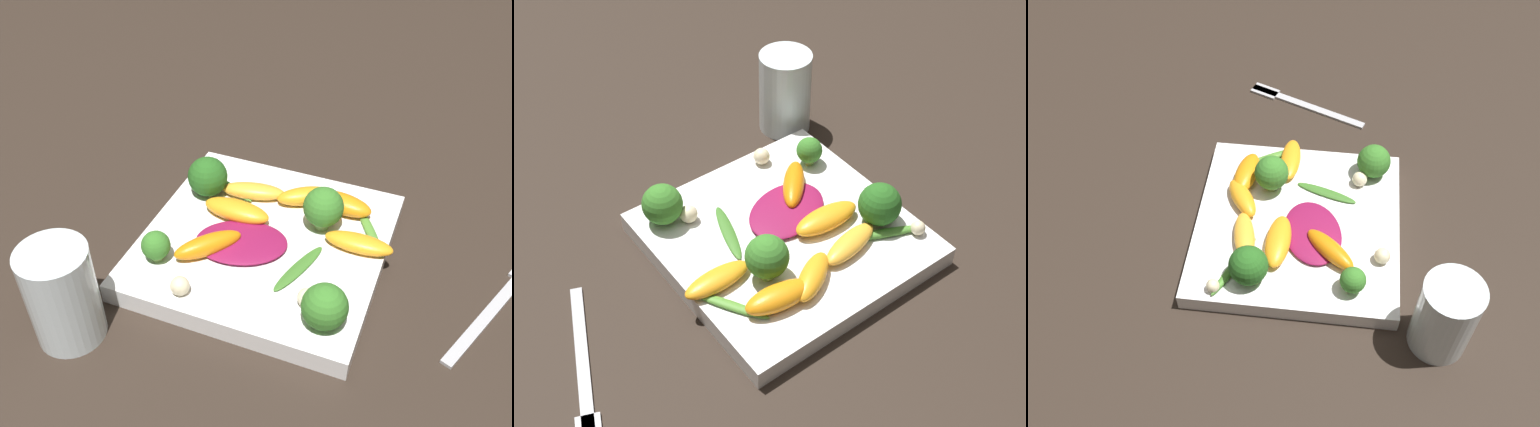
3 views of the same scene
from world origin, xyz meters
The scene contains 21 objects.
ground_plane centered at (0.00, 0.00, 0.00)m, with size 2.40×2.40×0.00m, color #2D231C.
plate centered at (0.00, 0.00, 0.01)m, with size 0.24×0.24×0.02m.
drinking_glass centered at (0.13, 0.16, 0.05)m, with size 0.06×0.06×0.10m.
fork centered at (-0.24, -0.03, 0.00)m, with size 0.08×0.17×0.01m.
radicchio_leaf_0 centered at (0.02, 0.02, 0.03)m, with size 0.11×0.09×0.01m.
orange_segment_0 centered at (-0.09, -0.02, 0.03)m, with size 0.07×0.03×0.02m.
orange_segment_1 centered at (0.04, -0.06, 0.03)m, with size 0.07×0.04×0.02m.
orange_segment_2 centered at (-0.02, -0.07, 0.03)m, with size 0.07×0.05×0.02m.
orange_segment_3 centered at (0.04, -0.02, 0.03)m, with size 0.07×0.03×0.02m.
orange_segment_4 centered at (-0.06, -0.07, 0.03)m, with size 0.07×0.04×0.02m.
orange_segment_5 centered at (0.04, 0.04, 0.03)m, with size 0.06×0.07×0.02m.
broccoli_floret_0 centered at (-0.05, -0.04, 0.05)m, with size 0.04×0.04×0.05m.
broccoli_floret_1 centered at (-0.09, 0.09, 0.04)m, with size 0.04×0.04×0.04m.
broccoli_floret_2 centered at (0.08, -0.05, 0.05)m, with size 0.04×0.04×0.05m.
broccoli_floret_3 centered at (0.09, 0.07, 0.04)m, with size 0.03×0.03×0.03m.
arugula_sprig_0 centered at (-0.05, 0.03, 0.02)m, with size 0.04×0.08×0.00m.
arugula_sprig_1 centered at (0.07, -0.06, 0.03)m, with size 0.09×0.05×0.01m.
arugula_sprig_2 centered at (-0.10, -0.05, 0.02)m, with size 0.05×0.07×0.01m.
macadamia_nut_0 centered at (0.05, 0.10, 0.03)m, with size 0.02×0.02×0.02m.
macadamia_nut_1 centered at (0.10, -0.08, 0.03)m, with size 0.01×0.01×0.01m.
macadamia_nut_2 centered at (-0.07, 0.07, 0.03)m, with size 0.02×0.02×0.02m.
Camera 2 is at (-0.31, -0.39, 0.53)m, focal length 50.00 mm.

